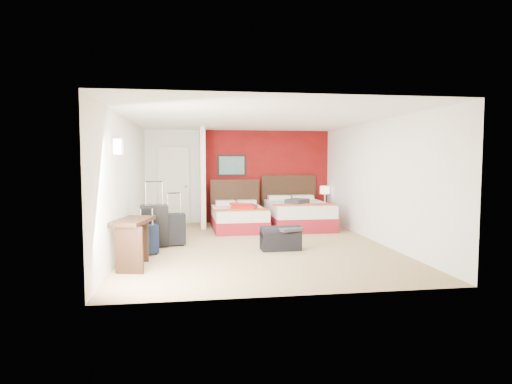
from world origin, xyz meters
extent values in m
plane|color=tan|center=(0.00, 0.00, 0.00)|extent=(6.50, 6.50, 0.00)
cube|color=white|center=(0.00, 3.25, 1.25)|extent=(5.00, 0.04, 2.50)
cube|color=white|center=(-2.50, 0.00, 1.25)|extent=(0.04, 6.50, 2.50)
cube|color=black|center=(-0.20, 3.19, 1.55)|extent=(0.78, 0.03, 0.58)
cube|color=white|center=(-2.38, -1.50, 1.90)|extent=(0.12, 0.20, 0.24)
cube|color=maroon|center=(0.75, 3.23, 1.25)|extent=(3.50, 0.04, 2.50)
cube|color=silver|center=(-1.00, 2.61, 1.25)|extent=(0.12, 1.20, 2.50)
cube|color=silver|center=(-1.75, 3.20, 1.02)|extent=(0.82, 0.06, 2.05)
cube|color=white|center=(-0.15, 1.92, 0.27)|extent=(1.28, 1.80, 0.53)
cube|color=silver|center=(1.37, 2.06, 0.31)|extent=(1.47, 2.09, 0.62)
cube|color=#AA170E|center=(-0.05, 1.82, 0.58)|extent=(0.81, 0.93, 0.10)
cube|color=#323237|center=(1.27, 1.76, 0.68)|extent=(0.65, 0.64, 0.12)
cube|color=black|center=(2.31, 2.81, 0.26)|extent=(0.37, 0.37, 0.51)
cylinder|color=white|center=(2.31, 2.81, 0.75)|extent=(0.35, 0.35, 0.47)
cube|color=black|center=(-1.99, 0.09, 0.40)|extent=(0.55, 0.37, 0.80)
cube|color=black|center=(-1.62, 0.15, 0.30)|extent=(0.45, 0.33, 0.61)
cube|color=black|center=(-2.07, -0.63, 0.25)|extent=(0.43, 0.37, 0.51)
cube|color=black|center=(0.38, -0.54, 0.19)|extent=(0.75, 0.41, 0.37)
cube|color=#38373C|center=(0.53, -0.59, 0.40)|extent=(0.53, 0.49, 0.06)
cube|color=black|center=(-2.19, -1.49, 0.38)|extent=(0.66, 1.00, 0.77)
camera|label=1|loc=(-1.24, -8.33, 1.69)|focal=29.87mm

